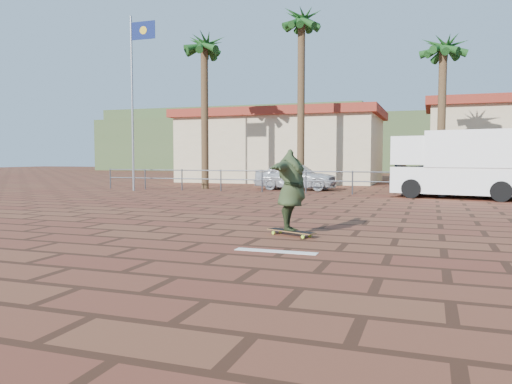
{
  "coord_description": "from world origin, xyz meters",
  "views": [
    {
      "loc": [
        3.1,
        -9.03,
        1.56
      ],
      "look_at": [
        -0.52,
        1.26,
        0.8
      ],
      "focal_mm": 35.0,
      "sensor_mm": 36.0,
      "label": 1
    }
  ],
  "objects_px": {
    "car_white": "(476,176)",
    "campervan": "(463,163)",
    "skateboarder": "(291,190)",
    "car_silver": "(296,176)",
    "longboard": "(291,231)"
  },
  "relations": [
    {
      "from": "campervan",
      "to": "car_silver",
      "type": "distance_m",
      "value": 7.78
    },
    {
      "from": "skateboarder",
      "to": "car_white",
      "type": "height_order",
      "value": "skateboarder"
    },
    {
      "from": "longboard",
      "to": "campervan",
      "type": "height_order",
      "value": "campervan"
    },
    {
      "from": "longboard",
      "to": "skateboarder",
      "type": "bearing_deg",
      "value": 68.69
    },
    {
      "from": "car_silver",
      "to": "skateboarder",
      "type": "bearing_deg",
      "value": -164.09
    },
    {
      "from": "skateboarder",
      "to": "car_white",
      "type": "xyz_separation_m",
      "value": [
        4.33,
        12.52,
        -0.1
      ]
    },
    {
      "from": "skateboarder",
      "to": "car_silver",
      "type": "height_order",
      "value": "skateboarder"
    },
    {
      "from": "car_white",
      "to": "campervan",
      "type": "bearing_deg",
      "value": 146.52
    },
    {
      "from": "skateboarder",
      "to": "campervan",
      "type": "relative_size",
      "value": 0.38
    },
    {
      "from": "car_white",
      "to": "skateboarder",
      "type": "bearing_deg",
      "value": 148.55
    },
    {
      "from": "longboard",
      "to": "car_white",
      "type": "height_order",
      "value": "car_white"
    },
    {
      "from": "car_silver",
      "to": "car_white",
      "type": "distance_m",
      "value": 7.94
    },
    {
      "from": "longboard",
      "to": "car_silver",
      "type": "xyz_separation_m",
      "value": [
        -3.53,
        13.69,
        0.58
      ]
    },
    {
      "from": "skateboarder",
      "to": "campervan",
      "type": "xyz_separation_m",
      "value": [
        3.74,
        11.01,
        0.43
      ]
    },
    {
      "from": "car_silver",
      "to": "car_white",
      "type": "xyz_separation_m",
      "value": [
        7.85,
        -1.18,
        0.15
      ]
    }
  ]
}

